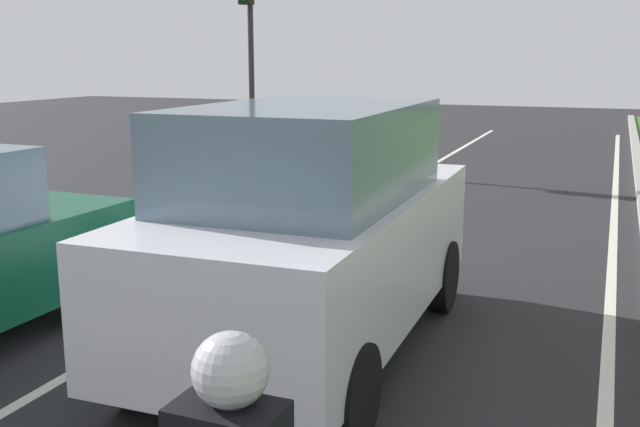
# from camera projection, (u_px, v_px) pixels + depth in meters

# --- Properties ---
(ground_plane) EXTENTS (60.00, 60.00, 0.00)m
(ground_plane) POSITION_uv_depth(u_px,v_px,m) (383.00, 219.00, 12.39)
(ground_plane) COLOR #262628
(lane_line_center) EXTENTS (0.12, 32.00, 0.01)m
(lane_line_center) POSITION_uv_depth(u_px,v_px,m) (344.00, 216.00, 12.64)
(lane_line_center) COLOR silver
(lane_line_center) RESTS_ON ground
(lane_line_right_edge) EXTENTS (0.12, 32.00, 0.01)m
(lane_line_right_edge) POSITION_uv_depth(u_px,v_px,m) (613.00, 238.00, 11.08)
(lane_line_right_edge) COLOR silver
(lane_line_right_edge) RESTS_ON ground
(car_suv_ahead) EXTENTS (2.02, 4.53, 2.28)m
(car_suv_ahead) POSITION_uv_depth(u_px,v_px,m) (313.00, 229.00, 6.62)
(car_suv_ahead) COLOR silver
(car_suv_ahead) RESTS_ON ground
(traffic_light_overhead_left) EXTENTS (0.32, 0.50, 4.90)m
(traffic_light_overhead_left) POSITION_uv_depth(u_px,v_px,m) (248.00, 27.00, 17.91)
(traffic_light_overhead_left) COLOR #2D2D2D
(traffic_light_overhead_left) RESTS_ON ground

